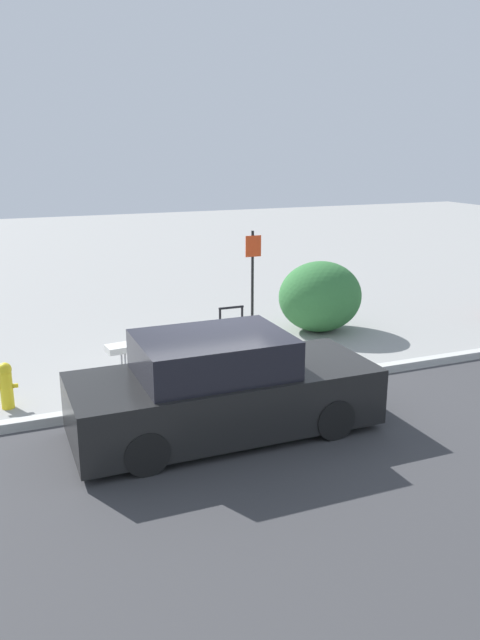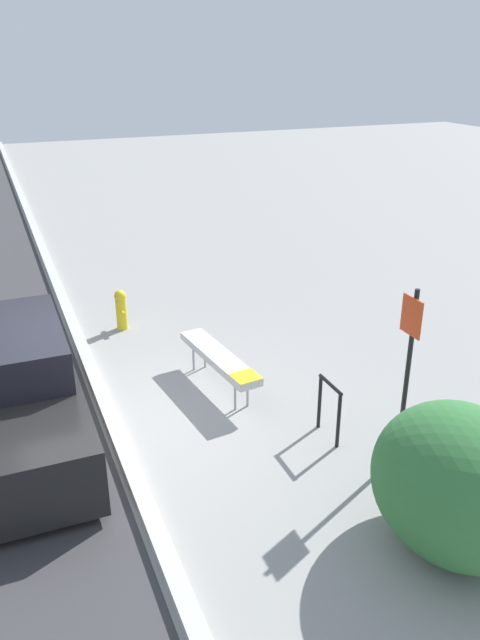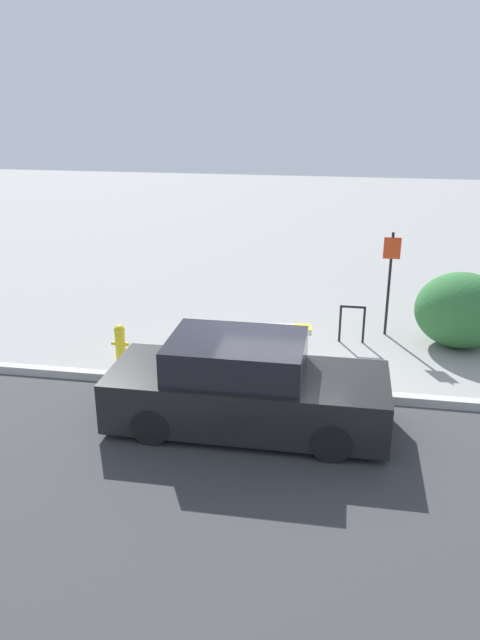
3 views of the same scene
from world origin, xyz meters
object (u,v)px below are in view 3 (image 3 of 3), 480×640
bench (263,329)px  parked_car_near (245,388)px  bike_rack (352,320)px  sign_post (390,274)px  fire_hydrant (120,342)px

bench → parked_car_near: bearing=-94.5°
bench → bike_rack: (1.80, 0.88, -0.01)m
bench → bike_rack: bearing=18.9°
bike_rack → sign_post: size_ratio=0.36×
bench → fire_hydrant: (-2.75, -0.90, -0.10)m
sign_post → bench: bearing=-150.0°
sign_post → parked_car_near: sign_post is taller
bench → sign_post: size_ratio=0.88×
bike_rack → fire_hydrant: 4.89m
parked_car_near → bench: bearing=92.6°
bike_rack → fire_hydrant: size_ratio=1.08×
fire_hydrant → parked_car_near: 3.58m
bike_rack → parked_car_near: parked_car_near is taller
bench → parked_car_near: 3.03m
bike_rack → parked_car_near: bearing=-113.2°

